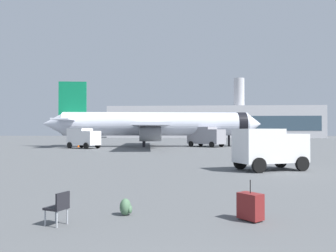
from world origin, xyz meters
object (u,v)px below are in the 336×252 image
object	(u,v)px
safety_cone_near	(78,145)
fuel_truck	(206,136)
airplane_at_gate	(155,124)
gate_chair	(59,206)
traveller_backpack	(126,207)
safety_cone_mid	(259,145)
cargo_van	(270,147)
rolling_suitcase	(250,206)
service_truck	(83,137)

from	to	relation	value
safety_cone_near	fuel_truck	bearing A→B (deg)	7.12
airplane_at_gate	gate_chair	world-z (taller)	airplane_at_gate
traveller_backpack	safety_cone_mid	bearing A→B (deg)	73.98
cargo_van	gate_chair	world-z (taller)	cargo_van
cargo_van	traveller_backpack	xyz separation A→B (m)	(-6.88, -11.89, -1.22)
safety_cone_mid	rolling_suitcase	world-z (taller)	rolling_suitcase
airplane_at_gate	safety_cone_near	size ratio (longest dim) A/B	49.25
safety_cone_mid	safety_cone_near	bearing A→B (deg)	-174.49
airplane_at_gate	traveller_backpack	size ratio (longest dim) A/B	74.51
airplane_at_gate	fuel_truck	bearing A→B (deg)	-3.52
cargo_van	safety_cone_near	size ratio (longest dim) A/B	6.65
fuel_truck	gate_chair	size ratio (longest dim) A/B	7.09
safety_cone_near	safety_cone_mid	distance (m)	28.47
gate_chair	airplane_at_gate	bearing A→B (deg)	92.72
fuel_truck	safety_cone_near	world-z (taller)	fuel_truck
fuel_truck	safety_cone_near	bearing A→B (deg)	-172.88
service_truck	safety_cone_near	xyz separation A→B (m)	(-1.94, 3.67, -1.25)
airplane_at_gate	gate_chair	distance (m)	46.54
safety_cone_near	rolling_suitcase	size ratio (longest dim) A/B	0.66
safety_cone_near	traveller_backpack	bearing A→B (deg)	-69.92
fuel_truck	cargo_van	xyz separation A→B (m)	(2.40, -32.82, -0.32)
safety_cone_near	traveller_backpack	size ratio (longest dim) A/B	1.51
traveller_backpack	service_truck	bearing A→B (deg)	109.29
safety_cone_mid	service_truck	bearing A→B (deg)	-166.36
cargo_van	service_truck	bearing A→B (deg)	127.39
airplane_at_gate	traveller_backpack	xyz separation A→B (m)	(3.73, -45.21, -3.42)
cargo_van	rolling_suitcase	bearing A→B (deg)	-105.45
service_truck	cargo_van	distance (m)	33.55
airplane_at_gate	cargo_van	world-z (taller)	airplane_at_gate
service_truck	rolling_suitcase	distance (m)	42.48
fuel_truck	rolling_suitcase	distance (m)	45.11
service_truck	fuel_truck	xyz separation A→B (m)	(17.97, 6.16, 0.16)
cargo_van	traveller_backpack	bearing A→B (deg)	-120.07
rolling_suitcase	cargo_van	bearing A→B (deg)	74.55
airplane_at_gate	gate_chair	size ratio (longest dim) A/B	41.59
airplane_at_gate	safety_cone_mid	world-z (taller)	airplane_at_gate
cargo_van	traveller_backpack	size ratio (longest dim) A/B	10.06
safety_cone_mid	rolling_suitcase	size ratio (longest dim) A/B	0.68
safety_cone_near	rolling_suitcase	bearing A→B (deg)	-66.05
service_truck	traveller_backpack	distance (m)	40.86
rolling_suitcase	traveller_backpack	world-z (taller)	rolling_suitcase
cargo_van	safety_cone_near	world-z (taller)	cargo_van
airplane_at_gate	cargo_van	xyz separation A→B (m)	(10.61, -33.32, -2.21)
traveller_backpack	rolling_suitcase	bearing A→B (deg)	-6.13
cargo_van	traveller_backpack	world-z (taller)	cargo_van
safety_cone_near	gate_chair	bearing A→B (deg)	-72.23
fuel_truck	traveller_backpack	bearing A→B (deg)	-95.73
airplane_at_gate	service_truck	distance (m)	12.00
airplane_at_gate	traveller_backpack	world-z (taller)	airplane_at_gate
fuel_truck	safety_cone_mid	world-z (taller)	fuel_truck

